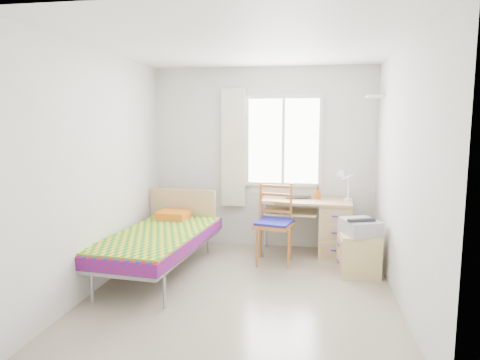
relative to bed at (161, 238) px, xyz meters
name	(u,v)px	position (x,y,z in m)	size (l,w,h in m)	color
floor	(244,290)	(1.08, -0.39, -0.43)	(3.50, 3.50, 0.00)	#BCAD93
ceiling	(244,45)	(1.08, -0.39, 2.17)	(3.50, 3.50, 0.00)	white
wall_back	(263,158)	(1.08, 1.36, 0.87)	(3.20, 3.20, 0.00)	silver
wall_left	(102,169)	(-0.52, -0.39, 0.87)	(3.50, 3.50, 0.00)	silver
wall_right	(403,175)	(2.68, -0.39, 0.87)	(3.50, 3.50, 0.00)	silver
window	(283,141)	(1.38, 1.33, 1.12)	(1.10, 0.04, 1.30)	white
curtain	(233,148)	(0.66, 1.29, 1.02)	(0.35, 0.05, 1.70)	#F8F0CD
floating_shelf	(375,96)	(2.57, 1.01, 1.72)	(0.20, 0.32, 0.03)	white
bed	(161,238)	(0.00, 0.00, 0.00)	(1.15, 2.12, 0.88)	#919299
desk	(330,226)	(2.05, 1.02, -0.01)	(1.25, 0.62, 0.76)	tan
chair	(275,219)	(1.34, 0.62, 0.15)	(0.53, 0.53, 1.03)	#AD6121
cabinet	(359,255)	(2.37, 0.29, -0.18)	(0.50, 0.44, 0.50)	tan
printer	(360,227)	(2.37, 0.29, 0.17)	(0.51, 0.54, 0.19)	#AFB2B7
laptop	(299,198)	(1.62, 1.07, 0.35)	(0.35, 0.23, 0.03)	black
pen_cup	(317,195)	(1.88, 1.14, 0.39)	(0.09, 0.09, 0.11)	orange
task_lamp	(344,182)	(2.22, 0.93, 0.61)	(0.24, 0.33, 0.44)	white
book	(294,211)	(1.56, 1.05, 0.16)	(0.15, 0.21, 0.02)	gray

